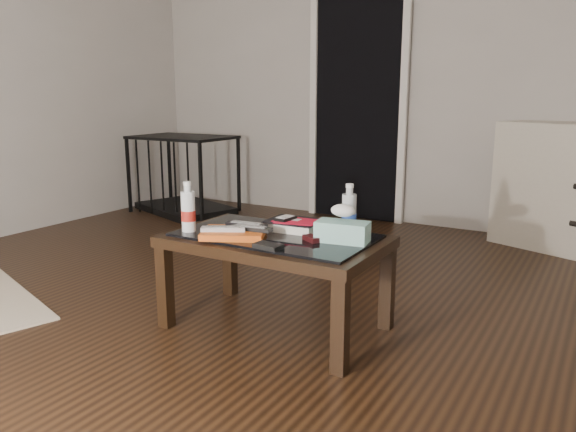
% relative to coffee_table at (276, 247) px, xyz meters
% --- Properties ---
extents(ground, '(5.00, 5.00, 0.00)m').
position_rel_coffee_table_xyz_m(ground, '(-0.26, -0.03, -0.40)').
color(ground, black).
rests_on(ground, ground).
extents(doorway, '(0.90, 0.08, 2.07)m').
position_rel_coffee_table_xyz_m(doorway, '(-0.66, 2.43, 0.63)').
color(doorway, black).
rests_on(doorway, ground).
extents(coffee_table, '(1.00, 0.60, 0.46)m').
position_rel_coffee_table_xyz_m(coffee_table, '(0.00, 0.00, 0.00)').
color(coffee_table, black).
rests_on(coffee_table, ground).
extents(pet_crate, '(1.05, 0.86, 0.71)m').
position_rel_coffee_table_xyz_m(pet_crate, '(-2.16, 1.86, -0.17)').
color(pet_crate, black).
rests_on(pet_crate, ground).
extents(magazines, '(0.34, 0.31, 0.03)m').
position_rel_coffee_table_xyz_m(magazines, '(-0.14, -0.13, 0.08)').
color(magazines, '#CC5013').
rests_on(magazines, coffee_table).
extents(remote_silver, '(0.20, 0.14, 0.02)m').
position_rel_coffee_table_xyz_m(remote_silver, '(-0.17, -0.17, 0.11)').
color(remote_silver, '#A6A5AA').
rests_on(remote_silver, magazines).
extents(remote_black_front, '(0.20, 0.07, 0.02)m').
position_rel_coffee_table_xyz_m(remote_black_front, '(-0.07, -0.10, 0.11)').
color(remote_black_front, black).
rests_on(remote_black_front, magazines).
extents(remote_black_back, '(0.20, 0.07, 0.02)m').
position_rel_coffee_table_xyz_m(remote_black_back, '(-0.13, -0.05, 0.11)').
color(remote_black_back, black).
rests_on(remote_black_back, magazines).
extents(textbook, '(0.26, 0.22, 0.05)m').
position_rel_coffee_table_xyz_m(textbook, '(0.03, 0.12, 0.09)').
color(textbook, black).
rests_on(textbook, coffee_table).
extents(dvd_mailers, '(0.20, 0.14, 0.01)m').
position_rel_coffee_table_xyz_m(dvd_mailers, '(0.04, 0.11, 0.11)').
color(dvd_mailers, '#B80C25').
rests_on(dvd_mailers, textbook).
extents(ipod, '(0.07, 0.11, 0.02)m').
position_rel_coffee_table_xyz_m(ipod, '(0.00, 0.09, 0.12)').
color(ipod, black).
rests_on(ipod, dvd_mailers).
extents(flip_phone, '(0.10, 0.09, 0.02)m').
position_rel_coffee_table_xyz_m(flip_phone, '(0.20, -0.02, 0.08)').
color(flip_phone, black).
rests_on(flip_phone, coffee_table).
extents(wallet, '(0.13, 0.08, 0.02)m').
position_rel_coffee_table_xyz_m(wallet, '(0.10, -0.22, 0.07)').
color(wallet, black).
rests_on(wallet, coffee_table).
extents(water_bottle_left, '(0.08, 0.08, 0.24)m').
position_rel_coffee_table_xyz_m(water_bottle_left, '(-0.39, -0.16, 0.18)').
color(water_bottle_left, silver).
rests_on(water_bottle_left, coffee_table).
extents(water_bottle_right, '(0.08, 0.08, 0.24)m').
position_rel_coffee_table_xyz_m(water_bottle_right, '(0.30, 0.17, 0.18)').
color(water_bottle_right, '#B6BDC2').
rests_on(water_bottle_right, coffee_table).
extents(tissue_box, '(0.25, 0.15, 0.09)m').
position_rel_coffee_table_xyz_m(tissue_box, '(0.32, 0.04, 0.11)').
color(tissue_box, teal).
rests_on(tissue_box, coffee_table).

